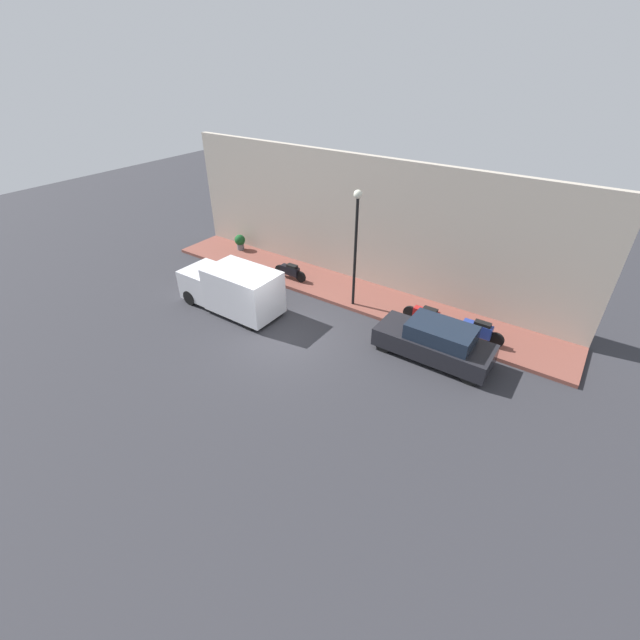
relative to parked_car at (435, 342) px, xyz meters
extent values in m
plane|color=#2D2D33|center=(-2.21, 5.23, -0.68)|extent=(60.00, 60.00, 0.00)
cube|color=brown|center=(2.36, 5.23, -0.61)|extent=(2.56, 19.76, 0.15)
cube|color=#B2A899|center=(3.79, 5.23, 2.23)|extent=(0.30, 19.76, 5.84)
cube|color=black|center=(0.00, 0.06, -0.16)|extent=(1.64, 4.18, 0.69)
cube|color=#192333|center=(0.00, -0.15, 0.47)|extent=(1.44, 2.30, 0.56)
cylinder|color=black|center=(-0.70, 1.66, -0.35)|extent=(0.20, 0.66, 0.66)
cylinder|color=black|center=(0.70, 1.66, -0.35)|extent=(0.20, 0.66, 0.66)
cylinder|color=black|center=(-0.70, -1.55, -0.35)|extent=(0.20, 0.66, 0.66)
cylinder|color=black|center=(0.70, -1.55, -0.35)|extent=(0.20, 0.66, 0.66)
cube|color=silver|center=(-1.67, 7.73, 0.41)|extent=(1.84, 3.00, 1.82)
cube|color=silver|center=(-1.67, 10.04, 0.14)|extent=(1.74, 1.62, 1.28)
cube|color=#192333|center=(-1.67, 10.29, 0.50)|extent=(1.56, 0.89, 0.51)
cylinder|color=black|center=(-2.45, 10.27, -0.35)|extent=(0.22, 0.67, 0.67)
cylinder|color=black|center=(-0.88, 10.27, -0.35)|extent=(0.22, 0.67, 0.67)
cylinder|color=black|center=(-2.45, 6.82, -0.35)|extent=(0.22, 0.67, 0.67)
cylinder|color=black|center=(-0.88, 6.82, -0.35)|extent=(0.22, 0.67, 0.67)
cube|color=#B21E1E|center=(1.68, 1.05, -0.08)|extent=(0.30, 1.03, 0.41)
cube|color=black|center=(1.68, 0.91, 0.19)|extent=(0.27, 0.56, 0.12)
cylinder|color=black|center=(1.68, 1.72, -0.23)|extent=(0.10, 0.60, 0.60)
cylinder|color=black|center=(1.68, 0.38, -0.23)|extent=(0.10, 0.60, 0.60)
cube|color=navy|center=(1.71, -0.98, -0.03)|extent=(0.30, 1.10, 0.49)
cube|color=black|center=(1.71, -1.13, 0.27)|extent=(0.27, 0.60, 0.12)
cylinder|color=black|center=(1.71, -0.25, -0.23)|extent=(0.10, 0.60, 0.60)
cylinder|color=black|center=(1.71, -1.71, -0.23)|extent=(0.10, 0.60, 0.60)
cube|color=black|center=(1.77, 8.00, -0.10)|extent=(0.30, 0.96, 0.41)
cube|color=black|center=(1.77, 7.87, 0.16)|extent=(0.27, 0.52, 0.12)
cylinder|color=black|center=(1.77, 8.64, -0.26)|extent=(0.10, 0.53, 0.53)
cylinder|color=black|center=(1.77, 7.37, -0.26)|extent=(0.10, 0.53, 0.53)
cylinder|color=black|center=(1.42, 4.28, 1.80)|extent=(0.12, 0.12, 4.67)
sphere|color=silver|center=(1.42, 4.28, 4.24)|extent=(0.34, 0.34, 0.34)
cylinder|color=slate|center=(2.98, 12.43, -0.37)|extent=(0.38, 0.38, 0.32)
sphere|color=#195123|center=(2.98, 12.43, 0.02)|extent=(0.58, 0.58, 0.58)
camera|label=1|loc=(-12.62, -3.71, 8.93)|focal=24.00mm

